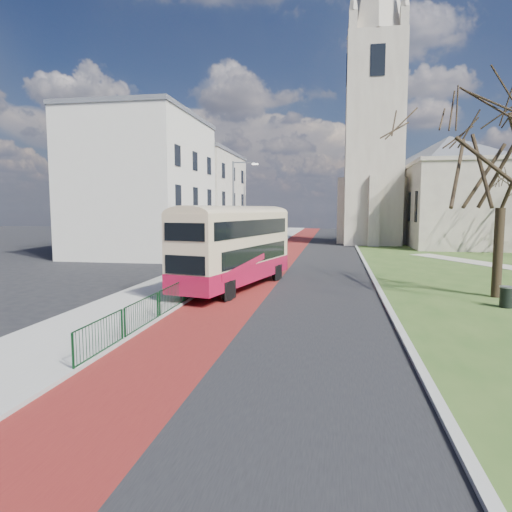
% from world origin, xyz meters
% --- Properties ---
extents(ground, '(160.00, 160.00, 0.00)m').
position_xyz_m(ground, '(0.00, 0.00, 0.00)').
color(ground, black).
rests_on(ground, ground).
extents(road_carriageway, '(9.00, 120.00, 0.01)m').
position_xyz_m(road_carriageway, '(1.50, 20.00, 0.01)').
color(road_carriageway, black).
rests_on(road_carriageway, ground).
extents(bus_lane, '(3.40, 120.00, 0.01)m').
position_xyz_m(bus_lane, '(-1.20, 20.00, 0.01)').
color(bus_lane, '#591414').
rests_on(bus_lane, ground).
extents(pavement_west, '(4.00, 120.00, 0.12)m').
position_xyz_m(pavement_west, '(-5.00, 20.00, 0.06)').
color(pavement_west, gray).
rests_on(pavement_west, ground).
extents(kerb_west, '(0.25, 120.00, 0.13)m').
position_xyz_m(kerb_west, '(-3.00, 20.00, 0.07)').
color(kerb_west, '#999993').
rests_on(kerb_west, ground).
extents(kerb_east, '(0.25, 80.00, 0.13)m').
position_xyz_m(kerb_east, '(6.10, 22.00, 0.07)').
color(kerb_east, '#999993').
rests_on(kerb_east, ground).
extents(pedestrian_railing, '(0.07, 24.00, 1.12)m').
position_xyz_m(pedestrian_railing, '(-2.95, 4.00, 0.55)').
color(pedestrian_railing, '#0C3617').
rests_on(pedestrian_railing, ground).
extents(gothic_church, '(16.38, 18.00, 40.00)m').
position_xyz_m(gothic_church, '(12.56, 38.00, 13.13)').
color(gothic_church, gray).
rests_on(gothic_church, ground).
extents(street_block_near, '(10.30, 14.30, 13.00)m').
position_xyz_m(street_block_near, '(-14.00, 22.00, 6.51)').
color(street_block_near, beige).
rests_on(street_block_near, ground).
extents(street_block_far, '(10.30, 16.30, 11.50)m').
position_xyz_m(street_block_far, '(-14.00, 38.00, 5.76)').
color(street_block_far, '#B4AB98').
rests_on(street_block_far, ground).
extents(streetlamp, '(2.13, 0.18, 8.00)m').
position_xyz_m(streetlamp, '(-4.35, 18.00, 4.59)').
color(streetlamp, gray).
rests_on(streetlamp, pavement_west).
extents(bus, '(4.63, 10.50, 4.28)m').
position_xyz_m(bus, '(-1.49, 5.20, 2.44)').
color(bus, maroon).
rests_on(bus, ground).
extents(winter_tree_near, '(9.71, 9.71, 11.13)m').
position_xyz_m(winter_tree_near, '(11.53, 4.91, 7.75)').
color(winter_tree_near, black).
rests_on(winter_tree_near, grass_green).
extents(litter_bin, '(0.63, 0.63, 0.93)m').
position_xyz_m(litter_bin, '(11.16, 2.45, 0.51)').
color(litter_bin, black).
rests_on(litter_bin, grass_green).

